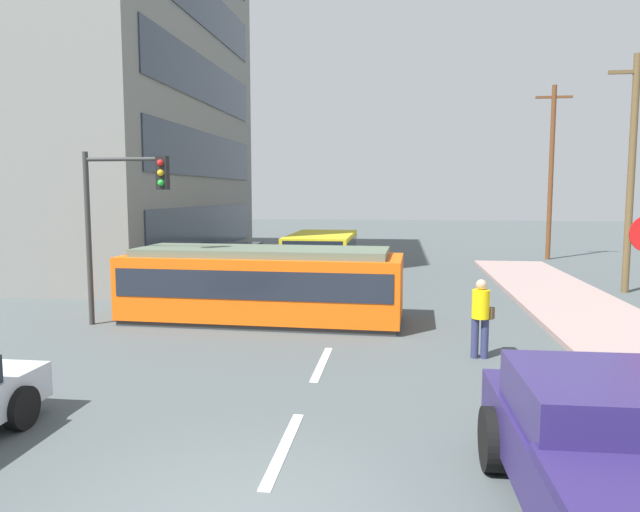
{
  "coord_description": "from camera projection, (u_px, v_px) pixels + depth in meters",
  "views": [
    {
      "loc": [
        1.51,
        -5.55,
        3.46
      ],
      "look_at": [
        -0.41,
        8.72,
        1.91
      ],
      "focal_mm": 33.07,
      "sensor_mm": 36.0,
      "label": 1
    }
  ],
  "objects": [
    {
      "name": "city_bus",
      "position": [
        322.0,
        252.0,
        24.34
      ],
      "size": [
        2.56,
        5.59,
        1.77
      ],
      "color": "gold",
      "rests_on": "ground"
    },
    {
      "name": "pickup_truck_parked",
      "position": [
        627.0,
        467.0,
        5.74
      ],
      "size": [
        2.36,
        5.04,
        1.55
      ],
      "color": "navy",
      "rests_on": "ground"
    },
    {
      "name": "parked_sedan_far",
      "position": [
        239.0,
        256.0,
        26.38
      ],
      "size": [
        2.09,
        4.37,
        1.19
      ],
      "color": "beige",
      "rests_on": "ground"
    },
    {
      "name": "utility_pole_mid",
      "position": [
        631.0,
        170.0,
        20.06
      ],
      "size": [
        1.8,
        0.24,
        8.09
      ],
      "color": "brown",
      "rests_on": "ground"
    },
    {
      "name": "streetcar_tram",
      "position": [
        263.0,
        283.0,
        15.84
      ],
      "size": [
        7.5,
        2.77,
        1.99
      ],
      "color": "#F4590E",
      "rests_on": "ground"
    },
    {
      "name": "lane_stripe_4",
      "position": [
        366.0,
        267.0,
        27.49
      ],
      "size": [
        0.16,
        2.4,
        0.01
      ],
      "primitive_type": "cube",
      "color": "silver",
      "rests_on": "ground"
    },
    {
      "name": "lane_stripe_1",
      "position": [
        284.0,
        448.0,
        8.01
      ],
      "size": [
        0.16,
        2.4,
        0.01
      ],
      "primitive_type": "cube",
      "color": "silver",
      "rests_on": "ground"
    },
    {
      "name": "lane_stripe_3",
      "position": [
        357.0,
        287.0,
        21.58
      ],
      "size": [
        0.16,
        2.4,
        0.01
      ],
      "primitive_type": "cube",
      "color": "silver",
      "rests_on": "ground"
    },
    {
      "name": "parked_sedan_mid",
      "position": [
        200.0,
        276.0,
        20.2
      ],
      "size": [
        2.12,
        4.34,
        1.19
      ],
      "color": "#315346",
      "rests_on": "ground"
    },
    {
      "name": "traffic_light_mast",
      "position": [
        121.0,
        205.0,
        15.07
      ],
      "size": [
        2.27,
        0.33,
        4.5
      ],
      "color": "#333333",
      "rests_on": "ground"
    },
    {
      "name": "utility_pole_far",
      "position": [
        551.0,
        170.0,
        30.24
      ],
      "size": [
        1.8,
        0.24,
        8.89
      ],
      "color": "brown",
      "rests_on": "ground"
    },
    {
      "name": "pedestrian_crossing",
      "position": [
        481.0,
        314.0,
        12.27
      ],
      "size": [
        0.49,
        0.36,
        1.67
      ],
      "color": "navy",
      "rests_on": "ground"
    },
    {
      "name": "ground_plane",
      "position": [
        341.0,
        321.0,
        15.89
      ],
      "size": [
        120.0,
        120.0,
        0.0
      ],
      "primitive_type": "plane",
      "color": "#485052"
    },
    {
      "name": "lane_stripe_2",
      "position": [
        322.0,
        364.0,
        11.95
      ],
      "size": [
        0.16,
        2.4,
        0.01
      ],
      "primitive_type": "cube",
      "color": "silver",
      "rests_on": "ground"
    },
    {
      "name": "corner_building",
      "position": [
        52.0,
        56.0,
        26.58
      ],
      "size": [
        14.39,
        15.83,
        19.2
      ],
      "color": "gray",
      "rests_on": "ground"
    }
  ]
}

